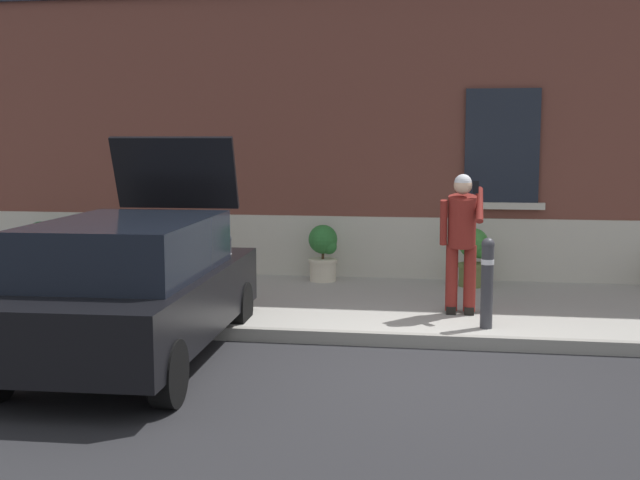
{
  "coord_description": "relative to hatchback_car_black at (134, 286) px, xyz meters",
  "views": [
    {
      "loc": [
        0.45,
        -7.98,
        2.32
      ],
      "look_at": [
        -1.05,
        1.6,
        1.1
      ],
      "focal_mm": 45.7,
      "sensor_mm": 36.0,
      "label": 1
    }
  ],
  "objects": [
    {
      "name": "ground_plane",
      "position": [
        2.74,
        0.09,
        -0.8
      ],
      "size": [
        80.0,
        80.0,
        0.0
      ],
      "primitive_type": "plane",
      "color": "#232326"
    },
    {
      "name": "hatchback_car_black",
      "position": [
        0.0,
        0.0,
        0.0
      ],
      "size": [
        1.89,
        4.12,
        2.34
      ],
      "color": "black",
      "rests_on": "ground"
    },
    {
      "name": "planter_olive",
      "position": [
        3.58,
        4.12,
        -0.19
      ],
      "size": [
        0.44,
        0.44,
        0.86
      ],
      "color": "#606B38",
      "rests_on": "sidewalk"
    },
    {
      "name": "bollard_far_left",
      "position": [
        0.58,
        1.44,
        -0.09
      ],
      "size": [
        0.15,
        0.15,
        1.04
      ],
      "color": "#333338",
      "rests_on": "sidewalk"
    },
    {
      "name": "bollard_near_person",
      "position": [
        3.65,
        1.44,
        -0.09
      ],
      "size": [
        0.15,
        0.15,
        1.04
      ],
      "color": "#333338",
      "rests_on": "sidewalk"
    },
    {
      "name": "planter_cream",
      "position": [
        1.34,
        4.22,
        -0.19
      ],
      "size": [
        0.44,
        0.44,
        0.86
      ],
      "color": "beige",
      "rests_on": "sidewalk"
    },
    {
      "name": "sidewalk",
      "position": [
        2.74,
        2.89,
        -0.72
      ],
      "size": [
        24.0,
        3.6,
        0.15
      ],
      "primitive_type": "cube",
      "color": "#99968E",
      "rests_on": "ground"
    },
    {
      "name": "curb_edge",
      "position": [
        2.74,
        1.03,
        -0.72
      ],
      "size": [
        24.0,
        0.12,
        0.15
      ],
      "primitive_type": "cube",
      "color": "gray",
      "rests_on": "ground"
    },
    {
      "name": "planter_charcoal",
      "position": [
        -3.14,
        4.03,
        -0.19
      ],
      "size": [
        0.44,
        0.44,
        0.86
      ],
      "color": "#2D2D30",
      "rests_on": "sidewalk"
    },
    {
      "name": "planter_terracotta",
      "position": [
        -0.9,
        3.96,
        -0.19
      ],
      "size": [
        0.44,
        0.44,
        0.86
      ],
      "color": "#B25B38",
      "rests_on": "sidewalk"
    },
    {
      "name": "building_facade",
      "position": [
        2.75,
        5.38,
        2.93
      ],
      "size": [
        24.0,
        1.52,
        7.5
      ],
      "color": "brown",
      "rests_on": "ground"
    },
    {
      "name": "person_on_phone",
      "position": [
        3.37,
        2.1,
        0.35
      ],
      "size": [
        0.51,
        0.52,
        1.74
      ],
      "rotation": [
        0.0,
        0.0,
        0.16
      ],
      "color": "maroon",
      "rests_on": "sidewalk"
    }
  ]
}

